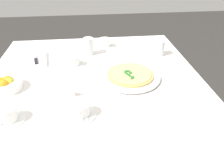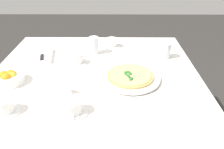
{
  "view_description": "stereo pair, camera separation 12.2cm",
  "coord_description": "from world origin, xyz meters",
  "px_view_note": "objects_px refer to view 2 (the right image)",
  "views": [
    {
      "loc": [
        -1.06,
        0.01,
        1.39
      ],
      "look_at": [
        -0.02,
        -0.1,
        0.77
      ],
      "focal_mm": 35.05,
      "sensor_mm": 36.0,
      "label": 1
    },
    {
      "loc": [
        -1.07,
        -0.11,
        1.39
      ],
      "look_at": [
        -0.02,
        -0.1,
        0.77
      ],
      "focal_mm": 35.05,
      "sensor_mm": 36.0,
      "label": 2
    }
  ],
  "objects_px": {
    "dinner_knife": "(42,54)",
    "citrus_bowl": "(9,78)",
    "coffee_cup_right_edge": "(77,60)",
    "water_glass_back_corner": "(94,46)",
    "pizza_plate": "(130,78)",
    "coffee_cup_far_right": "(74,107)",
    "pizza": "(130,75)",
    "water_glass_center_back": "(165,51)",
    "menu_card": "(64,87)",
    "coffee_cup_far_left": "(4,107)",
    "coffee_cup_near_left": "(112,43)",
    "napkin_folded": "(42,56)"
  },
  "relations": [
    {
      "from": "pizza",
      "to": "water_glass_back_corner",
      "type": "height_order",
      "value": "water_glass_back_corner"
    },
    {
      "from": "coffee_cup_far_left",
      "to": "coffee_cup_far_right",
      "type": "distance_m",
      "value": 0.31
    },
    {
      "from": "dinner_knife",
      "to": "coffee_cup_right_edge",
      "type": "bearing_deg",
      "value": -124.03
    },
    {
      "from": "pizza_plate",
      "to": "coffee_cup_right_edge",
      "type": "relative_size",
      "value": 2.53
    },
    {
      "from": "coffee_cup_far_right",
      "to": "coffee_cup_right_edge",
      "type": "height_order",
      "value": "coffee_cup_far_right"
    },
    {
      "from": "water_glass_back_corner",
      "to": "citrus_bowl",
      "type": "xyz_separation_m",
      "value": [
        -0.37,
        0.43,
        -0.02
      ]
    },
    {
      "from": "pizza_plate",
      "to": "citrus_bowl",
      "type": "distance_m",
      "value": 0.65
    },
    {
      "from": "pizza_plate",
      "to": "coffee_cup_far_left",
      "type": "distance_m",
      "value": 0.64
    },
    {
      "from": "coffee_cup_far_left",
      "to": "napkin_folded",
      "type": "height_order",
      "value": "coffee_cup_far_left"
    },
    {
      "from": "pizza_plate",
      "to": "water_glass_back_corner",
      "type": "bearing_deg",
      "value": 33.75
    },
    {
      "from": "coffee_cup_far_right",
      "to": "water_glass_back_corner",
      "type": "distance_m",
      "value": 0.62
    },
    {
      "from": "coffee_cup_near_left",
      "to": "napkin_folded",
      "type": "bearing_deg",
      "value": 111.52
    },
    {
      "from": "napkin_folded",
      "to": "dinner_knife",
      "type": "height_order",
      "value": "dinner_knife"
    },
    {
      "from": "coffee_cup_far_left",
      "to": "water_glass_back_corner",
      "type": "relative_size",
      "value": 1.11
    },
    {
      "from": "coffee_cup_far_left",
      "to": "coffee_cup_far_right",
      "type": "relative_size",
      "value": 0.98
    },
    {
      "from": "coffee_cup_far_left",
      "to": "dinner_knife",
      "type": "relative_size",
      "value": 0.67
    },
    {
      "from": "dinner_knife",
      "to": "citrus_bowl",
      "type": "bearing_deg",
      "value": 149.86
    },
    {
      "from": "coffee_cup_far_left",
      "to": "coffee_cup_right_edge",
      "type": "height_order",
      "value": "coffee_cup_far_left"
    },
    {
      "from": "menu_card",
      "to": "coffee_cup_far_left",
      "type": "bearing_deg",
      "value": -119.68
    },
    {
      "from": "citrus_bowl",
      "to": "water_glass_center_back",
      "type": "bearing_deg",
      "value": -70.91
    },
    {
      "from": "pizza_plate",
      "to": "dinner_knife",
      "type": "height_order",
      "value": "dinner_knife"
    },
    {
      "from": "coffee_cup_far_left",
      "to": "water_glass_back_corner",
      "type": "height_order",
      "value": "water_glass_back_corner"
    },
    {
      "from": "napkin_folded",
      "to": "citrus_bowl",
      "type": "distance_m",
      "value": 0.32
    },
    {
      "from": "water_glass_center_back",
      "to": "napkin_folded",
      "type": "bearing_deg",
      "value": 90.37
    },
    {
      "from": "menu_card",
      "to": "pizza_plate",
      "type": "bearing_deg",
      "value": 46.19
    },
    {
      "from": "pizza",
      "to": "water_glass_back_corner",
      "type": "relative_size",
      "value": 2.19
    },
    {
      "from": "water_glass_back_corner",
      "to": "pizza",
      "type": "bearing_deg",
      "value": -146.3
    },
    {
      "from": "pizza_plate",
      "to": "water_glass_center_back",
      "type": "height_order",
      "value": "water_glass_center_back"
    },
    {
      "from": "coffee_cup_right_edge",
      "to": "menu_card",
      "type": "xyz_separation_m",
      "value": [
        -0.31,
        0.02,
        0.0
      ]
    },
    {
      "from": "napkin_folded",
      "to": "water_glass_center_back",
      "type": "bearing_deg",
      "value": -99.24
    },
    {
      "from": "coffee_cup_right_edge",
      "to": "menu_card",
      "type": "bearing_deg",
      "value": 176.27
    },
    {
      "from": "coffee_cup_far_right",
      "to": "coffee_cup_far_left",
      "type": "bearing_deg",
      "value": 90.15
    },
    {
      "from": "coffee_cup_near_left",
      "to": "pizza",
      "type": "bearing_deg",
      "value": -166.74
    },
    {
      "from": "coffee_cup_near_left",
      "to": "water_glass_center_back",
      "type": "xyz_separation_m",
      "value": [
        -0.18,
        -0.35,
        0.01
      ]
    },
    {
      "from": "coffee_cup_far_right",
      "to": "napkin_folded",
      "type": "relative_size",
      "value": 0.55
    },
    {
      "from": "pizza_plate",
      "to": "coffee_cup_far_right",
      "type": "height_order",
      "value": "coffee_cup_far_right"
    },
    {
      "from": "water_glass_center_back",
      "to": "dinner_knife",
      "type": "xyz_separation_m",
      "value": [
        -0.0,
        0.81,
        -0.02
      ]
    },
    {
      "from": "pizza",
      "to": "water_glass_center_back",
      "type": "height_order",
      "value": "water_glass_center_back"
    },
    {
      "from": "coffee_cup_near_left",
      "to": "coffee_cup_right_edge",
      "type": "height_order",
      "value": "coffee_cup_near_left"
    },
    {
      "from": "coffee_cup_far_right",
      "to": "dinner_knife",
      "type": "height_order",
      "value": "coffee_cup_far_right"
    },
    {
      "from": "coffee_cup_far_left",
      "to": "water_glass_center_back",
      "type": "distance_m",
      "value": 0.99
    },
    {
      "from": "coffee_cup_near_left",
      "to": "coffee_cup_right_edge",
      "type": "distance_m",
      "value": 0.34
    },
    {
      "from": "water_glass_center_back",
      "to": "napkin_folded",
      "type": "height_order",
      "value": "water_glass_center_back"
    },
    {
      "from": "pizza",
      "to": "coffee_cup_right_edge",
      "type": "height_order",
      "value": "coffee_cup_right_edge"
    },
    {
      "from": "coffee_cup_far_right",
      "to": "water_glass_center_back",
      "type": "height_order",
      "value": "water_glass_center_back"
    },
    {
      "from": "water_glass_center_back",
      "to": "water_glass_back_corner",
      "type": "distance_m",
      "value": 0.48
    },
    {
      "from": "pizza_plate",
      "to": "pizza",
      "type": "distance_m",
      "value": 0.01
    },
    {
      "from": "pizza_plate",
      "to": "coffee_cup_far_left",
      "type": "xyz_separation_m",
      "value": [
        -0.28,
        0.57,
        0.02
      ]
    },
    {
      "from": "coffee_cup_right_edge",
      "to": "water_glass_back_corner",
      "type": "xyz_separation_m",
      "value": [
        0.15,
        -0.1,
        0.02
      ]
    },
    {
      "from": "coffee_cup_far_left",
      "to": "coffee_cup_far_right",
      "type": "bearing_deg",
      "value": -89.85
    }
  ]
}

